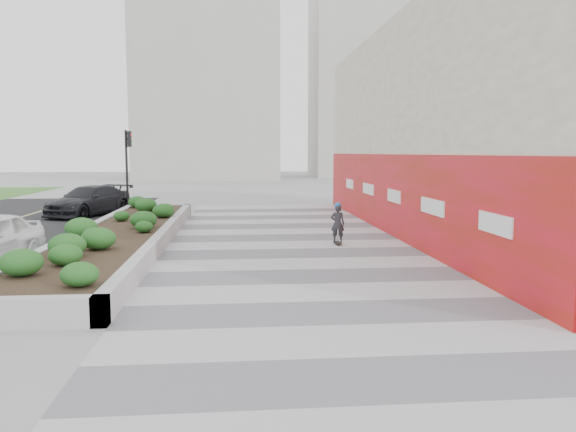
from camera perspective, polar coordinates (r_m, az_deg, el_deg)
The scene contains 10 objects.
ground at distance 12.29m, azimuth 3.00°, elevation -7.98°, with size 160.00×160.00×0.00m, color gray.
walkway at distance 15.19m, azimuth 1.38°, elevation -5.16°, with size 8.00×36.00×0.01m, color #A8A8AD.
building at distance 22.52m, azimuth 17.70°, elevation 8.48°, with size 6.04×24.08×8.00m.
planter at distance 19.34m, azimuth -16.46°, elevation -1.67°, with size 3.00×18.00×0.90m.
traffic_signal_near at distance 29.79m, azimuth -15.96°, elevation 5.63°, with size 0.33×0.28×4.20m.
distant_bldg_north_l at distance 67.22m, azimuth -8.18°, elevation 12.32°, with size 16.00×12.00×20.00m, color #ADAAA3.
distant_bldg_north_r at distance 74.24m, azimuth 8.06°, elevation 13.31°, with size 14.00×10.00×24.00m, color #ADAAA3.
manhole_cover at distance 15.25m, azimuth 3.26°, elevation -5.13°, with size 0.44×0.44×0.01m, color #595654.
skateboarder at distance 18.78m, azimuth 5.07°, elevation -0.74°, with size 0.53×0.73×1.42m.
car_dark at distance 29.09m, azimuth -19.59°, elevation 1.47°, with size 2.03×4.98×1.45m, color black.
Camera 1 is at (-1.71, -11.78, 3.06)m, focal length 35.00 mm.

